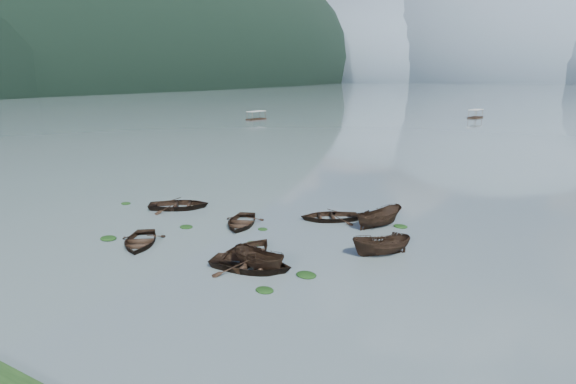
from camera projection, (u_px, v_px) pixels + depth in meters
The scene contains 22 objects.
ground_plane at pixel (191, 268), 27.13m from camera, with size 2400.00×2400.00×0.00m, color #4E5D61.
haze_mtn_a at pixel (389, 81), 910.29m from camera, with size 520.00×520.00×280.00m, color #475666.
haze_mtn_b at pixel (497, 82), 816.00m from camera, with size 520.00×520.00×340.00m, color #475666.
rowboat_0 at pixel (140, 245), 30.80m from camera, with size 3.13×4.39×0.91m, color black.
rowboat_1 at pixel (179, 208), 39.18m from camera, with size 3.66×5.13×1.06m, color black.
rowboat_2 at pixel (259, 269), 27.00m from camera, with size 1.44×3.83×1.48m, color black.
rowboat_3 at pixel (248, 256), 28.86m from camera, with size 3.38×4.73×0.98m, color black.
rowboat_4 at pixel (251, 269), 26.91m from camera, with size 3.62×5.07×1.05m, color black.
rowboat_5 at pixel (381, 255), 29.01m from camera, with size 1.52×4.05×1.56m, color black.
rowboat_6 at pixel (241, 225), 34.78m from camera, with size 3.18×4.46×0.92m, color black.
rowboat_7 at pixel (329, 220), 36.12m from camera, with size 3.32×4.65×0.96m, color black.
rowboat_8 at pixel (379, 226), 34.55m from camera, with size 1.63×4.34×1.68m, color black.
weed_clump_0 at pixel (108, 239), 31.81m from camera, with size 1.23×1.01×0.27m, color black.
weed_clump_1 at pixel (254, 244), 30.85m from camera, with size 1.08×0.86×0.24m, color black.
weed_clump_2 at pixel (265, 291), 24.18m from camera, with size 1.04×0.83×0.22m, color black.
weed_clump_3 at pixel (263, 230), 33.82m from camera, with size 0.78×0.66×0.17m, color black.
weed_clump_4 at pixel (306, 276), 26.00m from camera, with size 1.23×0.98×0.26m, color black.
weed_clump_5 at pixel (126, 204), 40.58m from camera, with size 0.94×0.76×0.20m, color black.
weed_clump_6 at pixel (186, 227), 34.28m from camera, with size 1.05×0.88×0.22m, color black.
weed_clump_7 at pixel (400, 227), 34.37m from camera, with size 1.08×0.87×0.24m, color black.
pontoon_left at pixel (256, 120), 117.14m from camera, with size 2.34×5.60×2.15m, color black, non-canonical shape.
pontoon_centre at pixel (475, 118), 121.82m from camera, with size 2.42×5.81×2.23m, color black, non-canonical shape.
Camera 1 is at (17.33, -19.07, 11.27)m, focal length 28.00 mm.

